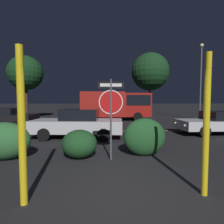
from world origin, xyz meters
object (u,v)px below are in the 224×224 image
at_px(street_lamp, 201,76).
at_px(tree_1, 26,73).
at_px(yellow_pole_right, 206,125).
at_px(hedge_bush_1, 4,141).
at_px(passing_car_3, 220,122).
at_px(hedge_bush_2, 79,144).
at_px(hedge_bush_3, 144,137).
at_px(yellow_pole_left, 22,127).
at_px(passing_car_1, 2,118).
at_px(passing_car_2, 78,123).
at_px(delivery_truck, 117,104).
at_px(tree_0, 150,72).
at_px(stop_sign, 111,104).

distance_m(street_lamp, tree_1, 17.83).
bearing_deg(yellow_pole_right, hedge_bush_1, 154.41).
height_order(yellow_pole_right, passing_car_3, yellow_pole_right).
height_order(hedge_bush_2, hedge_bush_3, hedge_bush_3).
relative_size(yellow_pole_left, yellow_pole_right, 1.01).
height_order(hedge_bush_2, passing_car_1, passing_car_1).
bearing_deg(passing_car_2, tree_1, 39.21).
relative_size(passing_car_3, delivery_truck, 0.72).
bearing_deg(yellow_pole_right, tree_0, 77.37).
height_order(stop_sign, tree_0, tree_0).
distance_m(hedge_bush_1, street_lamp, 17.32).
relative_size(passing_car_2, delivery_truck, 0.72).
bearing_deg(passing_car_2, delivery_truck, -13.88).
height_order(delivery_truck, tree_0, tree_0).
height_order(stop_sign, hedge_bush_1, stop_sign).
bearing_deg(delivery_truck, tree_0, 139.76).
relative_size(hedge_bush_2, tree_0, 0.14).
height_order(stop_sign, passing_car_3, stop_sign).
xyz_separation_m(hedge_bush_1, passing_car_1, (-3.82, 6.91, 0.11)).
distance_m(delivery_truck, street_lamp, 8.65).
bearing_deg(yellow_pole_right, passing_car_3, 52.82).
distance_m(stop_sign, passing_car_1, 10.24).
bearing_deg(passing_car_2, yellow_pole_right, -145.44).
height_order(hedge_bush_2, delivery_truck, delivery_truck).
xyz_separation_m(hedge_bush_3, tree_0, (4.90, 16.73, 5.01)).
bearing_deg(delivery_truck, hedge_bush_1, -22.21).
distance_m(passing_car_2, passing_car_3, 7.98).
distance_m(passing_car_2, street_lamp, 13.85).
distance_m(hedge_bush_1, passing_car_3, 10.58).
relative_size(passing_car_3, tree_0, 0.59).
distance_m(yellow_pole_right, passing_car_3, 7.86).
bearing_deg(hedge_bush_3, yellow_pole_right, -77.56).
distance_m(hedge_bush_3, passing_car_3, 6.44).
bearing_deg(street_lamp, hedge_bush_2, -133.74).
distance_m(passing_car_2, delivery_truck, 8.46).
xyz_separation_m(tree_0, tree_1, (-14.28, -3.53, -0.87)).
xyz_separation_m(hedge_bush_3, street_lamp, (8.29, 10.86, 3.71)).
bearing_deg(tree_1, yellow_pole_left, -67.74).
height_order(passing_car_3, street_lamp, street_lamp).
relative_size(hedge_bush_1, street_lamp, 0.22).
height_order(hedge_bush_2, street_lamp, street_lamp).
bearing_deg(hedge_bush_3, street_lamp, 52.65).
xyz_separation_m(hedge_bush_2, passing_car_3, (7.50, 3.76, 0.19)).
height_order(stop_sign, yellow_pole_left, yellow_pole_left).
xyz_separation_m(yellow_pole_right, passing_car_2, (-3.23, 5.77, -0.68)).
bearing_deg(passing_car_2, passing_car_3, -81.32).
distance_m(passing_car_1, tree_0, 17.31).
distance_m(hedge_bush_2, passing_car_2, 3.34).
height_order(hedge_bush_1, street_lamp, street_lamp).
xyz_separation_m(yellow_pole_left, delivery_truck, (2.99, 13.82, 0.16)).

